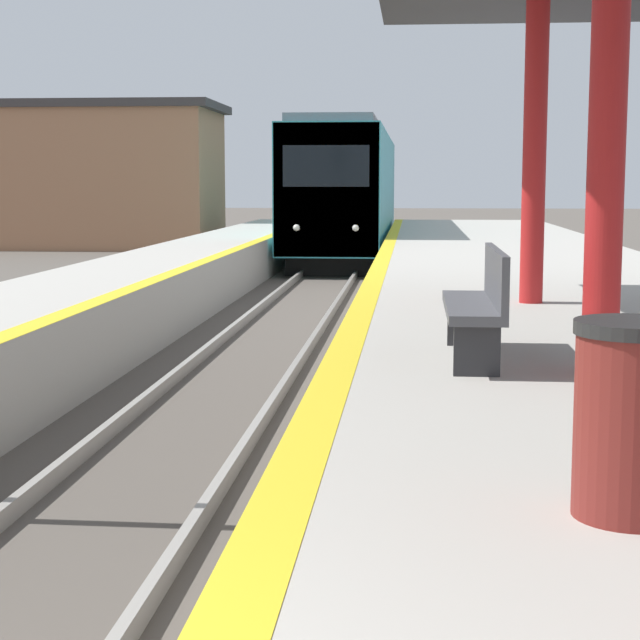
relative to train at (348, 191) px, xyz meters
name	(u,v)px	position (x,y,z in m)	size (l,w,h in m)	color
train	(348,191)	(0.00, 0.00, 0.00)	(2.75, 18.70, 4.26)	black
trash_bin	(634,419)	(3.21, -31.77, -0.70)	(0.54, 0.54, 0.87)	maroon
bench	(481,300)	(2.80, -27.60, -0.64)	(0.44, 1.92, 0.92)	#4C4C51
station_building	(64,176)	(-11.11, 3.66, 0.56)	(12.12, 5.45, 5.43)	#9E6B4C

